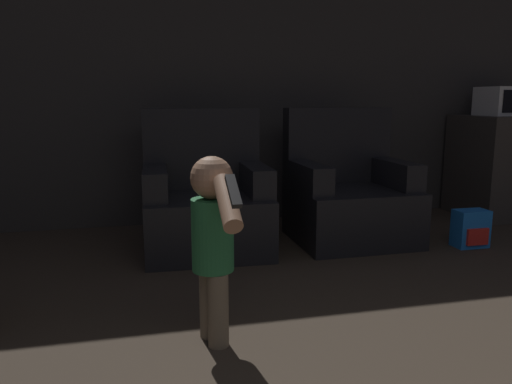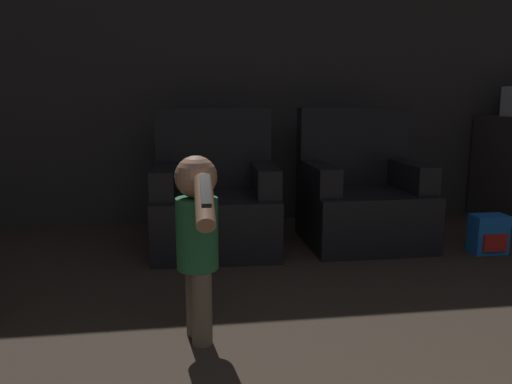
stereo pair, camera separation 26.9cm
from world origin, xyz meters
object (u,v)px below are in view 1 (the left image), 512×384
object	(u,v)px
armchair_right	(348,196)
toy_backpack	(471,229)
person_toddler	(213,235)
microwave	(510,101)
armchair_left	(206,203)

from	to	relation	value
armchair_right	toy_backpack	xyz separation A→B (m)	(0.79, -0.42, -0.20)
person_toddler	microwave	size ratio (longest dim) A/B	1.61
armchair_left	armchair_right	xyz separation A→B (m)	(1.11, 0.00, 0.00)
armchair_right	microwave	world-z (taller)	microwave
armchair_left	armchair_right	size ratio (longest dim) A/B	1.00
person_toddler	toy_backpack	xyz separation A→B (m)	(2.07, 1.01, -0.36)
armchair_right	microwave	distance (m)	1.93
armchair_left	person_toddler	xyz separation A→B (m)	(-0.16, -1.43, 0.16)
armchair_right	person_toddler	size ratio (longest dim) A/B	1.20
armchair_left	microwave	world-z (taller)	microwave
armchair_left	toy_backpack	distance (m)	1.96
armchair_right	toy_backpack	distance (m)	0.92
armchair_left	armchair_right	bearing A→B (deg)	2.26
armchair_left	toy_backpack	bearing A→B (deg)	-10.23
armchair_left	person_toddler	world-z (taller)	armchair_left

